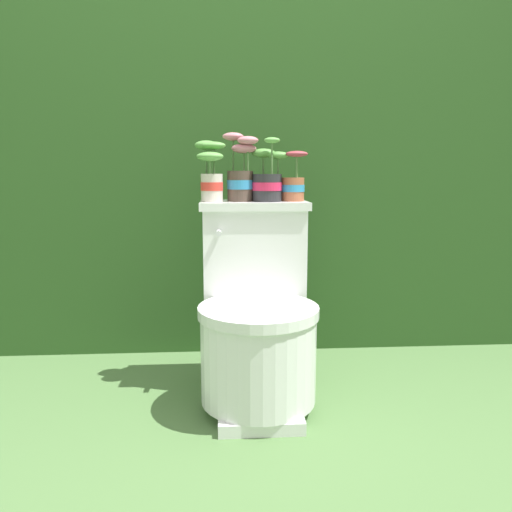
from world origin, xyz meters
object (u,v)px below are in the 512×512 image
object	(u,v)px
toilet	(257,319)
potted_plant_midright	(293,182)
potted_plant_left	(211,170)
potted_plant_middle	(267,180)
potted_plant_midleft	(241,175)

from	to	relation	value
toilet	potted_plant_midright	xyz separation A→B (m)	(0.15, 0.17, 0.49)
potted_plant_left	potted_plant_middle	world-z (taller)	potted_plant_middle
potted_plant_left	potted_plant_midleft	size ratio (longest dim) A/B	0.88
potted_plant_midleft	potted_plant_middle	size ratio (longest dim) A/B	1.09
potted_plant_midleft	potted_plant_middle	world-z (taller)	potted_plant_midleft
potted_plant_left	toilet	bearing A→B (deg)	-41.77
potted_plant_middle	potted_plant_midright	size ratio (longest dim) A/B	1.25
toilet	potted_plant_left	distance (m)	0.58
potted_plant_middle	toilet	bearing A→B (deg)	-108.31
toilet	potted_plant_middle	world-z (taller)	potted_plant_middle
toilet	potted_plant_midright	distance (m)	0.54
potted_plant_left	potted_plant_middle	size ratio (longest dim) A/B	0.96
toilet	potted_plant_midright	size ratio (longest dim) A/B	3.86
toilet	potted_plant_midright	bearing A→B (deg)	47.71
toilet	potted_plant_middle	size ratio (longest dim) A/B	3.09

